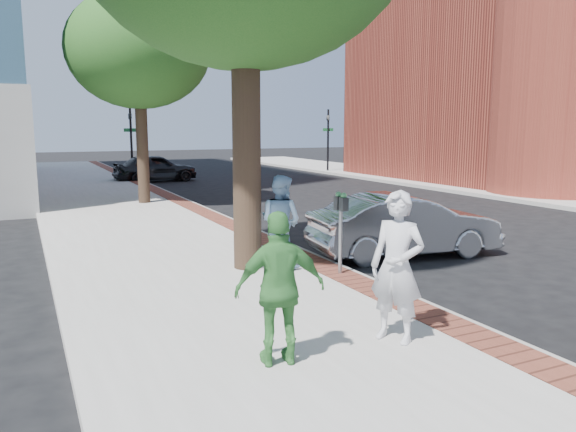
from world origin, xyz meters
TOP-DOWN VIEW (x-y plane):
  - ground at (0.00, 0.00)m, footprint 120.00×120.00m
  - sidewalk at (-1.50, 8.00)m, footprint 5.00×60.00m
  - brick_strip at (0.70, 8.00)m, footprint 0.60×60.00m
  - curb at (1.05, 8.00)m, footprint 0.10×60.00m
  - sidewalk_far at (14.50, 8.00)m, footprint 5.00×60.00m
  - church at (20.98, 13.13)m, footprint 19.00×16.00m
  - signal_near at (0.90, 22.00)m, footprint 0.70×0.15m
  - signal_far at (12.50, 22.00)m, footprint 0.70×0.15m
  - tree_far at (-0.50, 12.00)m, footprint 4.80×4.80m
  - parking_meter at (0.72, 0.74)m, footprint 0.12×0.32m
  - person_gray at (-0.30, -2.29)m, footprint 0.72×0.81m
  - person_officer at (-0.04, 1.65)m, footprint 1.00×1.06m
  - person_green at (-1.87, -2.31)m, footprint 1.07×0.61m
  - sedan_silver at (3.01, 1.91)m, footprint 4.23×1.92m
  - bg_car at (1.86, 21.00)m, footprint 4.25×1.98m

SIDE VIEW (x-z plane):
  - ground at x=0.00m, z-range 0.00..0.00m
  - sidewalk at x=-1.50m, z-range 0.00..0.15m
  - curb at x=1.05m, z-range 0.00..0.15m
  - sidewalk_far at x=14.50m, z-range 0.00..0.15m
  - brick_strip at x=0.70m, z-range 0.15..0.16m
  - sedan_silver at x=3.01m, z-range 0.00..1.35m
  - bg_car at x=1.86m, z-range 0.00..1.41m
  - person_green at x=-1.87m, z-range 0.15..1.86m
  - person_officer at x=-0.04m, z-range 0.15..1.89m
  - person_gray at x=-0.30m, z-range 0.15..2.01m
  - parking_meter at x=0.72m, z-range 0.47..1.94m
  - signal_near at x=0.90m, z-range 0.35..4.15m
  - signal_far at x=12.50m, z-range 0.35..4.15m
  - tree_far at x=-0.50m, z-range 1.73..8.87m
  - church at x=20.98m, z-range -2.94..17.46m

